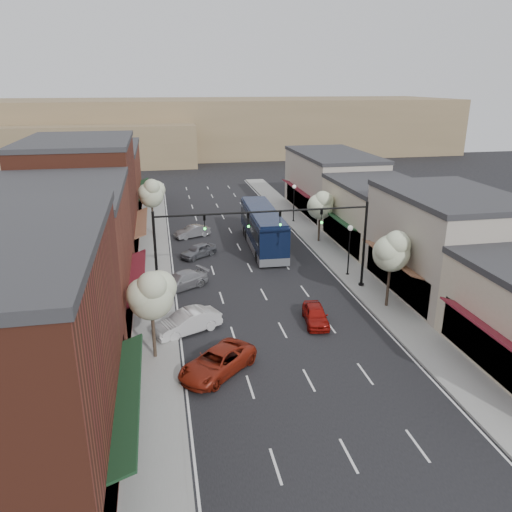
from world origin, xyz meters
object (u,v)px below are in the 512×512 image
signal_mast_left (188,242)px  parked_car_b (187,322)px  tree_left_near (151,294)px  coach_bus (263,228)px  parked_car_d (198,251)px  tree_right_near (392,250)px  tree_left_far (152,193)px  red_hatchback (316,315)px  lamp_post_far (294,197)px  parked_car_e (192,232)px  parked_car_c (181,281)px  lamp_post_near (350,242)px  parked_car_a (217,362)px  tree_right_far (321,204)px  signal_mast_right (336,233)px

signal_mast_left → parked_car_b: 6.40m
tree_left_near → coach_bus: bearing=61.6°
parked_car_b → parked_car_d: bearing=147.9°
tree_right_near → coach_bus: size_ratio=0.47×
tree_left_far → red_hatchback: bearing=-65.5°
tree_left_far → parked_car_b: size_ratio=1.36×
tree_left_far → tree_left_near: bearing=-90.0°
lamp_post_far → parked_car_e: bearing=-162.9°
red_hatchback → parked_car_d: 16.62m
lamp_post_far → red_hatchback: size_ratio=1.19×
tree_left_near → parked_car_c: size_ratio=1.25×
signal_mast_left → lamp_post_near: 13.75m
signal_mast_left → parked_car_b: (-0.58, -5.06, -3.88)m
lamp_post_near → red_hatchback: (-5.37, -7.95, -2.37)m
parked_car_a → lamp_post_far: bearing=113.9°
parked_car_a → parked_car_b: size_ratio=1.10×
tree_right_far → red_hatchback: (-5.91, -17.40, -3.36)m
parked_car_b → coach_bus: bearing=128.3°
parked_car_b → parked_car_e: size_ratio=1.20×
signal_mast_left → tree_left_far: (-2.63, 17.95, -0.02)m
tree_left_near → tree_left_far: bearing=90.0°
tree_left_far → parked_car_a: bearing=-83.1°
tree_right_far → coach_bus: size_ratio=0.43×
signal_mast_right → parked_car_a: signal_mast_right is taller
tree_left_far → red_hatchback: 26.03m
signal_mast_left → parked_car_e: bearing=85.3°
parked_car_d → parked_car_e: (-0.08, 6.49, -0.02)m
red_hatchback → parked_car_d: size_ratio=1.00×
tree_left_near → tree_right_near: bearing=13.5°
lamp_post_far → parked_car_d: bearing=-139.6°
coach_bus → parked_car_d: bearing=-162.9°
parked_car_a → parked_car_e: parked_car_a is taller
tree_right_far → parked_car_e: tree_right_far is taller
tree_right_far → lamp_post_far: (-0.55, 8.06, -0.99)m
lamp_post_near → parked_car_b: lamp_post_near is taller
signal_mast_left → red_hatchback: signal_mast_left is taller
coach_bus → parked_car_e: (-6.63, 4.74, -1.37)m
tree_right_far → red_hatchback: tree_right_far is taller
tree_left_near → red_hatchback: 11.57m
lamp_post_near → parked_car_e: 18.48m
tree_left_far → signal_mast_right: bearing=-52.3°
tree_left_near → red_hatchback: tree_left_near is taller
tree_right_near → lamp_post_far: bearing=91.3°
parked_car_b → lamp_post_far: bearing=126.3°
tree_right_far → red_hatchback: size_ratio=1.46×
tree_left_near → coach_bus: (10.60, 19.59, -2.23)m
lamp_post_near → red_hatchback: bearing=-124.0°
tree_left_far → coach_bus: (10.60, -6.41, -2.61)m
lamp_post_near → coach_bus: 10.60m
parked_car_c → tree_right_near: bearing=36.0°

